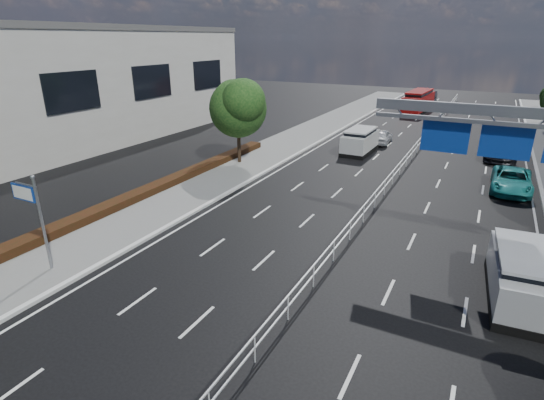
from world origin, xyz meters
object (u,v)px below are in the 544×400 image
at_px(red_bus, 419,101).
at_px(parked_car_dark, 501,149).
at_px(overhead_gantry, 527,138).
at_px(near_car_dark, 431,96).
at_px(silver_minivan, 523,277).
at_px(near_car_silver, 382,136).
at_px(toilet_sign, 32,206).
at_px(parked_car_teal, 512,180).
at_px(white_minivan, 360,141).

relative_size(red_bus, parked_car_dark, 1.76).
xyz_separation_m(overhead_gantry, near_car_dark, (-10.31, 51.22, -4.76)).
height_order(red_bus, silver_minivan, red_bus).
xyz_separation_m(overhead_gantry, silver_minivan, (0.58, -3.32, -4.58)).
distance_m(overhead_gantry, red_bus, 41.70).
bearing_deg(near_car_silver, toilet_sign, 73.50).
relative_size(toilet_sign, near_car_silver, 1.09).
height_order(toilet_sign, parked_car_teal, toilet_sign).
bearing_deg(silver_minivan, overhead_gantry, 95.64).
relative_size(overhead_gantry, near_car_silver, 2.58).
bearing_deg(near_car_dark, overhead_gantry, 96.85).
distance_m(near_car_silver, silver_minivan, 25.79).
distance_m(toilet_sign, white_minivan, 26.62).
distance_m(toilet_sign, near_car_silver, 31.07).
relative_size(near_car_silver, near_car_dark, 0.77).
xyz_separation_m(overhead_gantry, near_car_silver, (-10.34, 20.05, -4.93)).
bearing_deg(parked_car_dark, white_minivan, -158.46).
xyz_separation_m(near_car_silver, parked_car_teal, (10.76, -9.51, 0.04)).
bearing_deg(overhead_gantry, parked_car_teal, 87.70).
bearing_deg(parked_car_teal, silver_minivan, -89.15).
height_order(overhead_gantry, white_minivan, overhead_gantry).
xyz_separation_m(silver_minivan, parked_car_dark, (-0.82, 22.48, -0.22)).
relative_size(toilet_sign, parked_car_dark, 0.79).
bearing_deg(parked_car_dark, overhead_gantry, -85.29).
height_order(overhead_gantry, near_car_silver, overhead_gantry).
relative_size(red_bus, parked_car_teal, 1.88).
distance_m(white_minivan, red_bus, 24.50).
xyz_separation_m(toilet_sign, near_car_silver, (7.36, 30.10, -2.27)).
relative_size(parked_car_teal, parked_car_dark, 0.94).
distance_m(near_car_dark, parked_car_teal, 42.07).
distance_m(overhead_gantry, white_minivan, 19.83).
xyz_separation_m(near_car_silver, silver_minivan, (10.92, -23.37, 0.35)).
height_order(toilet_sign, red_bus, toilet_sign).
bearing_deg(red_bus, parked_car_teal, -66.22).
relative_size(near_car_dark, silver_minivan, 1.00).
xyz_separation_m(red_bus, parked_car_dark, (10.14, -21.01, -0.69)).
distance_m(red_bus, near_car_silver, 20.14).
relative_size(red_bus, silver_minivan, 1.89).
bearing_deg(silver_minivan, red_bus, 99.90).
bearing_deg(parked_car_teal, near_car_dark, 104.99).
bearing_deg(silver_minivan, toilet_sign, -164.02).
height_order(near_car_silver, silver_minivan, silver_minivan).
bearing_deg(white_minivan, parked_car_dark, 18.79).
xyz_separation_m(toilet_sign, parked_car_teal, (18.12, 20.60, -2.23)).
bearing_deg(white_minivan, near_car_silver, 79.79).
height_order(red_bus, parked_car_dark, red_bus).
relative_size(white_minivan, parked_car_dark, 0.88).
bearing_deg(parked_car_dark, toilet_sign, -116.86).
bearing_deg(parked_car_teal, toilet_sign, -131.13).
height_order(overhead_gantry, near_car_dark, overhead_gantry).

